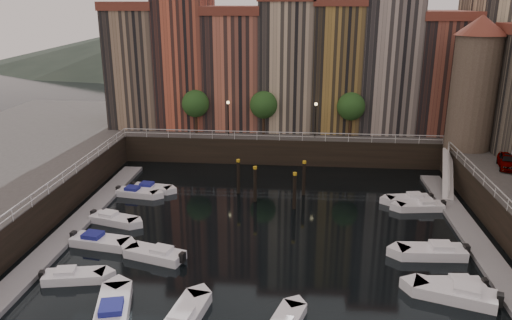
# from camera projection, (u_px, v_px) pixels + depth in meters

# --- Properties ---
(ground) EXTENTS (200.00, 200.00, 0.00)m
(ground) POSITION_uv_depth(u_px,v_px,m) (270.00, 224.00, 42.22)
(ground) COLOR black
(ground) RESTS_ON ground
(quay_far) EXTENTS (80.00, 20.00, 3.00)m
(quay_far) POSITION_uv_depth(u_px,v_px,m) (283.00, 131.00, 66.42)
(quay_far) COLOR black
(quay_far) RESTS_ON ground
(dock_left) EXTENTS (2.00, 28.00, 0.35)m
(dock_left) POSITION_uv_depth(u_px,v_px,m) (81.00, 220.00, 42.63)
(dock_left) COLOR gray
(dock_left) RESTS_ON ground
(dock_right) EXTENTS (2.00, 28.00, 0.35)m
(dock_right) POSITION_uv_depth(u_px,v_px,m) (472.00, 236.00, 39.80)
(dock_right) COLOR gray
(dock_right) RESTS_ON ground
(mountains) EXTENTS (145.00, 100.00, 18.00)m
(mountains) POSITION_uv_depth(u_px,v_px,m) (301.00, 38.00, 144.00)
(mountains) COLOR #2D382D
(mountains) RESTS_ON ground
(far_terrace) EXTENTS (48.70, 10.30, 17.50)m
(far_terrace) POSITION_uv_depth(u_px,v_px,m) (310.00, 62.00, 60.89)
(far_terrace) COLOR #90765B
(far_terrace) RESTS_ON quay_far
(corner_tower) EXTENTS (5.20, 5.20, 13.80)m
(corner_tower) POSITION_uv_depth(u_px,v_px,m) (475.00, 81.00, 51.13)
(corner_tower) COLOR #6B5B4C
(corner_tower) RESTS_ON quay_right
(promenade_trees) EXTENTS (21.20, 3.20, 5.20)m
(promenade_trees) POSITION_uv_depth(u_px,v_px,m) (269.00, 105.00, 57.59)
(promenade_trees) COLOR black
(promenade_trees) RESTS_ON quay_far
(street_lamps) EXTENTS (10.36, 0.36, 4.18)m
(street_lamps) POSITION_uv_depth(u_px,v_px,m) (272.00, 113.00, 56.83)
(street_lamps) COLOR black
(street_lamps) RESTS_ON quay_far
(railings) EXTENTS (36.08, 34.04, 0.52)m
(railings) POSITION_uv_depth(u_px,v_px,m) (274.00, 164.00, 45.70)
(railings) COLOR white
(railings) RESTS_ON ground
(gangway) EXTENTS (2.78, 8.32, 3.73)m
(gangway) POSITION_uv_depth(u_px,v_px,m) (448.00, 171.00, 49.63)
(gangway) COLOR white
(gangway) RESTS_ON ground
(mooring_pilings) EXTENTS (6.73, 3.84, 3.78)m
(mooring_pilings) POSITION_uv_depth(u_px,v_px,m) (273.00, 183.00, 47.11)
(mooring_pilings) COLOR black
(mooring_pilings) RESTS_ON ground
(boat_left_0) EXTENTS (4.36, 2.28, 0.98)m
(boat_left_0) POSITION_uv_depth(u_px,v_px,m) (73.00, 276.00, 33.67)
(boat_left_0) COLOR white
(boat_left_0) RESTS_ON ground
(boat_left_1) EXTENTS (4.83, 2.40, 1.08)m
(boat_left_1) POSITION_uv_depth(u_px,v_px,m) (99.00, 241.00, 38.50)
(boat_left_1) COLOR white
(boat_left_1) RESTS_ON ground
(boat_left_2) EXTENTS (4.47, 2.66, 1.00)m
(boat_left_2) POSITION_uv_depth(u_px,v_px,m) (113.00, 219.00, 42.45)
(boat_left_2) COLOR white
(boat_left_2) RESTS_ON ground
(boat_left_3) EXTENTS (4.30, 2.12, 0.97)m
(boat_left_3) POSITION_uv_depth(u_px,v_px,m) (137.00, 193.00, 48.36)
(boat_left_3) COLOR white
(boat_left_3) RESTS_ON ground
(boat_left_4) EXTENTS (4.18, 2.02, 0.94)m
(boat_left_4) POSITION_uv_depth(u_px,v_px,m) (151.00, 188.00, 49.53)
(boat_left_4) COLOR white
(boat_left_4) RESTS_ON ground
(boat_right_0) EXTENTS (5.36, 3.35, 1.21)m
(boat_right_0) POSITION_uv_depth(u_px,v_px,m) (457.00, 294.00, 31.52)
(boat_right_0) COLOR white
(boat_right_0) RESTS_ON ground
(boat_right_1) EXTENTS (4.38, 1.91, 0.99)m
(boat_right_1) POSITION_uv_depth(u_px,v_px,m) (454.00, 285.00, 32.56)
(boat_right_1) COLOR white
(boat_right_1) RESTS_ON ground
(boat_right_2) EXTENTS (5.17, 2.13, 1.17)m
(boat_right_2) POSITION_uv_depth(u_px,v_px,m) (433.00, 252.00, 36.82)
(boat_right_2) COLOR white
(boat_right_2) RESTS_ON ground
(boat_right_3) EXTENTS (4.40, 2.08, 0.99)m
(boat_right_3) POSITION_uv_depth(u_px,v_px,m) (421.00, 206.00, 45.16)
(boat_right_3) COLOR white
(boat_right_3) RESTS_ON ground
(boat_right_4) EXTENTS (4.41, 2.22, 0.99)m
(boat_right_4) POSITION_uv_depth(u_px,v_px,m) (410.00, 199.00, 46.73)
(boat_right_4) COLOR white
(boat_right_4) RESTS_ON ground
(boat_near_0) EXTENTS (3.03, 5.34, 1.20)m
(boat_near_0) POSITION_uv_depth(u_px,v_px,m) (113.00, 309.00, 29.91)
(boat_near_0) COLOR white
(boat_near_0) RESTS_ON ground
(boat_near_1) EXTENTS (2.43, 4.87, 1.09)m
(boat_near_1) POSITION_uv_depth(u_px,v_px,m) (185.00, 316.00, 29.32)
(boat_near_1) COLOR white
(boat_near_1) RESTS_ON ground
(car_a) EXTENTS (2.59, 4.39, 1.40)m
(car_a) POSITION_uv_depth(u_px,v_px,m) (508.00, 162.00, 46.65)
(car_a) COLOR gray
(car_a) RESTS_ON quay_right
(boat_extra_734) EXTENTS (4.78, 2.86, 1.07)m
(boat_extra_734) POSITION_uv_depth(u_px,v_px,m) (156.00, 254.00, 36.51)
(boat_extra_734) COLOR white
(boat_extra_734) RESTS_ON ground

